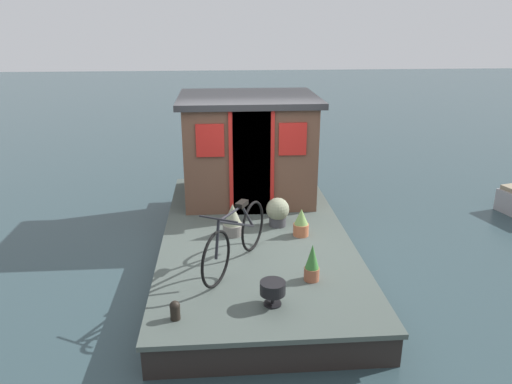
{
  "coord_description": "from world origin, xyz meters",
  "views": [
    {
      "loc": [
        -6.76,
        0.5,
        3.46
      ],
      "look_at": [
        -0.2,
        0.0,
        1.14
      ],
      "focal_mm": 34.31,
      "sensor_mm": 36.0,
      "label": 1
    }
  ],
  "objects_px": {
    "potted_plant_fern": "(312,263)",
    "mooring_bollard": "(175,310)",
    "charcoal_grill": "(273,289)",
    "potted_plant_sage": "(233,220)",
    "bicycle": "(236,239)",
    "potted_plant_succulent": "(301,223)",
    "houseboat_cabin": "(248,147)",
    "potted_plant_lavender": "(278,211)"
  },
  "relations": [
    {
      "from": "potted_plant_fern",
      "to": "potted_plant_succulent",
      "type": "height_order",
      "value": "potted_plant_fern"
    },
    {
      "from": "potted_plant_sage",
      "to": "charcoal_grill",
      "type": "relative_size",
      "value": 1.68
    },
    {
      "from": "potted_plant_succulent",
      "to": "bicycle",
      "type": "bearing_deg",
      "value": 131.69
    },
    {
      "from": "bicycle",
      "to": "potted_plant_succulent",
      "type": "relative_size",
      "value": 3.81
    },
    {
      "from": "bicycle",
      "to": "charcoal_grill",
      "type": "distance_m",
      "value": 1.04
    },
    {
      "from": "houseboat_cabin",
      "to": "potted_plant_fern",
      "type": "distance_m",
      "value": 3.22
    },
    {
      "from": "bicycle",
      "to": "potted_plant_succulent",
      "type": "bearing_deg",
      "value": -48.31
    },
    {
      "from": "houseboat_cabin",
      "to": "mooring_bollard",
      "type": "xyz_separation_m",
      "value": [
        -3.81,
        1.02,
        -0.8
      ]
    },
    {
      "from": "houseboat_cabin",
      "to": "charcoal_grill",
      "type": "distance_m",
      "value": 3.68
    },
    {
      "from": "potted_plant_succulent",
      "to": "potted_plant_lavender",
      "type": "relative_size",
      "value": 0.92
    },
    {
      "from": "potted_plant_fern",
      "to": "mooring_bollard",
      "type": "distance_m",
      "value": 1.76
    },
    {
      "from": "houseboat_cabin",
      "to": "mooring_bollard",
      "type": "distance_m",
      "value": 4.03
    },
    {
      "from": "houseboat_cabin",
      "to": "potted_plant_sage",
      "type": "distance_m",
      "value": 1.84
    },
    {
      "from": "potted_plant_fern",
      "to": "potted_plant_sage",
      "type": "height_order",
      "value": "potted_plant_sage"
    },
    {
      "from": "potted_plant_succulent",
      "to": "mooring_bollard",
      "type": "bearing_deg",
      "value": 140.39
    },
    {
      "from": "houseboat_cabin",
      "to": "potted_plant_succulent",
      "type": "bearing_deg",
      "value": -159.4
    },
    {
      "from": "bicycle",
      "to": "charcoal_grill",
      "type": "height_order",
      "value": "bicycle"
    },
    {
      "from": "potted_plant_lavender",
      "to": "potted_plant_sage",
      "type": "xyz_separation_m",
      "value": [
        -0.28,
        0.7,
        -0.0
      ]
    },
    {
      "from": "potted_plant_sage",
      "to": "mooring_bollard",
      "type": "xyz_separation_m",
      "value": [
        -2.14,
        0.68,
        -0.12
      ]
    },
    {
      "from": "houseboat_cabin",
      "to": "bicycle",
      "type": "distance_m",
      "value": 2.73
    },
    {
      "from": "potted_plant_fern",
      "to": "mooring_bollard",
      "type": "height_order",
      "value": "potted_plant_fern"
    },
    {
      "from": "potted_plant_fern",
      "to": "mooring_bollard",
      "type": "bearing_deg",
      "value": 114.11
    },
    {
      "from": "bicycle",
      "to": "potted_plant_lavender",
      "type": "relative_size",
      "value": 3.52
    },
    {
      "from": "potted_plant_sage",
      "to": "charcoal_grill",
      "type": "xyz_separation_m",
      "value": [
        -1.94,
        -0.38,
        -0.03
      ]
    },
    {
      "from": "potted_plant_lavender",
      "to": "potted_plant_fern",
      "type": "bearing_deg",
      "value": -172.72
    },
    {
      "from": "bicycle",
      "to": "potted_plant_lavender",
      "type": "bearing_deg",
      "value": -28.48
    },
    {
      "from": "bicycle",
      "to": "potted_plant_lavender",
      "type": "xyz_separation_m",
      "value": [
        1.27,
        -0.69,
        -0.15
      ]
    },
    {
      "from": "bicycle",
      "to": "houseboat_cabin",
      "type": "bearing_deg",
      "value": -6.99
    },
    {
      "from": "bicycle",
      "to": "potted_plant_succulent",
      "type": "height_order",
      "value": "bicycle"
    },
    {
      "from": "potted_plant_sage",
      "to": "charcoal_grill",
      "type": "distance_m",
      "value": 1.98
    },
    {
      "from": "bicycle",
      "to": "mooring_bollard",
      "type": "height_order",
      "value": "bicycle"
    },
    {
      "from": "potted_plant_fern",
      "to": "potted_plant_sage",
      "type": "distance_m",
      "value": 1.7
    },
    {
      "from": "potted_plant_succulent",
      "to": "potted_plant_lavender",
      "type": "xyz_separation_m",
      "value": [
        0.39,
        0.3,
        0.04
      ]
    },
    {
      "from": "potted_plant_fern",
      "to": "bicycle",
      "type": "bearing_deg",
      "value": 64.46
    },
    {
      "from": "charcoal_grill",
      "to": "mooring_bollard",
      "type": "relative_size",
      "value": 1.33
    },
    {
      "from": "potted_plant_lavender",
      "to": "potted_plant_succulent",
      "type": "bearing_deg",
      "value": -142.14
    },
    {
      "from": "potted_plant_lavender",
      "to": "potted_plant_sage",
      "type": "distance_m",
      "value": 0.76
    },
    {
      "from": "bicycle",
      "to": "potted_plant_sage",
      "type": "xyz_separation_m",
      "value": [
        0.99,
        0.01,
        -0.16
      ]
    },
    {
      "from": "potted_plant_lavender",
      "to": "mooring_bollard",
      "type": "xyz_separation_m",
      "value": [
        -2.43,
        1.38,
        -0.12
      ]
    },
    {
      "from": "potted_plant_succulent",
      "to": "charcoal_grill",
      "type": "xyz_separation_m",
      "value": [
        -1.83,
        0.62,
        0.0
      ]
    },
    {
      "from": "houseboat_cabin",
      "to": "charcoal_grill",
      "type": "height_order",
      "value": "houseboat_cabin"
    },
    {
      "from": "bicycle",
      "to": "potted_plant_sage",
      "type": "distance_m",
      "value": 1.0
    }
  ]
}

